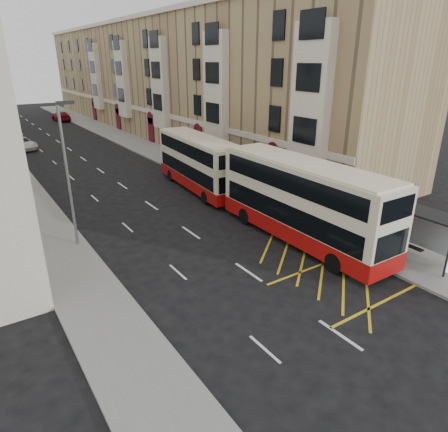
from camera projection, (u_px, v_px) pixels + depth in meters
ground at (304, 310)px, 17.27m from camera, size 200.00×200.00×0.00m
pavement_right at (166, 156)px, 44.60m from camera, size 4.00×120.00×0.15m
pavement_left at (13, 177)px, 36.59m from camera, size 3.00×120.00×0.15m
kerb_right at (149, 158)px, 43.57m from camera, size 0.25×120.00×0.15m
kerb_left at (30, 174)px, 37.37m from camera, size 0.25×120.00×0.15m
road_markings at (60, 142)px, 52.10m from camera, size 10.00×110.00×0.01m
terrace_right at (159, 79)px, 57.33m from camera, size 10.75×79.00×15.25m
bus_shelter at (430, 226)px, 20.50m from camera, size 1.65×4.25×2.70m
guard_railing at (312, 220)px, 24.64m from camera, size 0.06×6.56×1.01m
street_lamp_near at (68, 168)px, 21.58m from camera, size 0.93×0.18×8.00m
street_lamp_far at (1, 112)px, 44.80m from camera, size 0.93×0.18×8.00m
double_decker_front at (302, 202)px, 23.06m from camera, size 2.92×12.08×4.80m
double_decker_rear at (199, 163)px, 32.56m from camera, size 3.47×11.17×4.39m
pedestrian_near at (377, 244)px, 21.06m from camera, size 0.78×0.71×1.78m
pedestrian_mid at (357, 213)px, 25.09m from camera, size 0.98×0.79×1.90m
pedestrian_far at (311, 211)px, 26.02m from camera, size 0.97×0.65×1.52m
white_van at (22, 144)px, 47.83m from camera, size 3.20×5.49×1.44m
car_silver at (2, 127)px, 58.72m from camera, size 1.87×4.57×1.55m
car_dark at (2, 116)px, 70.44m from camera, size 2.68×4.84×1.51m
car_red at (61, 116)px, 70.17m from camera, size 2.42×5.60×1.61m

